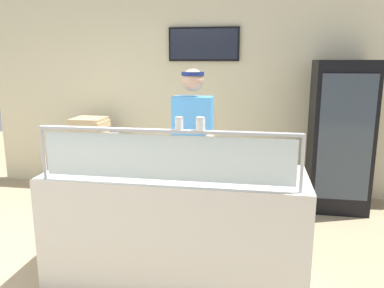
# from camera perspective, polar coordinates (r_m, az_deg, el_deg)

# --- Properties ---
(ground_plane) EXTENTS (12.00, 12.00, 0.00)m
(ground_plane) POSITION_cam_1_polar(r_m,az_deg,el_deg) (4.04, -0.42, -14.76)
(ground_plane) COLOR tan
(ground_plane) RESTS_ON ground
(shop_rear_unit) EXTENTS (6.50, 0.13, 2.70)m
(shop_rear_unit) POSITION_cam_1_polar(r_m,az_deg,el_deg) (5.37, 2.94, 7.20)
(shop_rear_unit) COLOR beige
(shop_rear_unit) RESTS_ON ground
(serving_counter) EXTENTS (2.10, 0.79, 0.95)m
(serving_counter) POSITION_cam_1_polar(r_m,az_deg,el_deg) (3.30, -2.36, -12.14)
(serving_counter) COLOR silver
(serving_counter) RESTS_ON ground
(sneeze_guard) EXTENTS (1.92, 0.06, 0.41)m
(sneeze_guard) POSITION_cam_1_polar(r_m,az_deg,el_deg) (2.75, -3.96, -0.86)
(sneeze_guard) COLOR #B2B5BC
(sneeze_guard) RESTS_ON serving_counter
(pizza_tray) EXTENTS (0.48, 0.48, 0.04)m
(pizza_tray) POSITION_cam_1_polar(r_m,az_deg,el_deg) (3.21, -0.01, -3.46)
(pizza_tray) COLOR #9EA0A8
(pizza_tray) RESTS_ON serving_counter
(pizza_server) EXTENTS (0.15, 0.29, 0.01)m
(pizza_server) POSITION_cam_1_polar(r_m,az_deg,el_deg) (3.19, -0.60, -3.15)
(pizza_server) COLOR #ADAFB7
(pizza_server) RESTS_ON pizza_tray
(parmesan_shaker) EXTENTS (0.06, 0.06, 0.09)m
(parmesan_shaker) POSITION_cam_1_polar(r_m,az_deg,el_deg) (2.69, -1.91, 2.93)
(parmesan_shaker) COLOR white
(parmesan_shaker) RESTS_ON sneeze_guard
(pepper_flake_shaker) EXTENTS (0.06, 0.06, 0.09)m
(pepper_flake_shaker) POSITION_cam_1_polar(r_m,az_deg,el_deg) (2.66, 1.27, 2.87)
(pepper_flake_shaker) COLOR white
(pepper_flake_shaker) RESTS_ON sneeze_guard
(worker_figure) EXTENTS (0.41, 0.50, 1.76)m
(worker_figure) POSITION_cam_1_polar(r_m,az_deg,el_deg) (3.77, 0.17, -0.47)
(worker_figure) COLOR #23232D
(worker_figure) RESTS_ON ground
(drink_fridge) EXTENTS (0.70, 0.61, 1.84)m
(drink_fridge) POSITION_cam_1_polar(r_m,az_deg,el_deg) (5.05, 21.03, 1.02)
(drink_fridge) COLOR black
(drink_fridge) RESTS_ON ground
(prep_shelf) EXTENTS (0.70, 0.55, 0.85)m
(prep_shelf) POSITION_cam_1_polar(r_m,az_deg,el_deg) (5.50, -14.58, -2.95)
(prep_shelf) COLOR #B7BABF
(prep_shelf) RESTS_ON ground
(pizza_box_stack) EXTENTS (0.45, 0.43, 0.22)m
(pizza_box_stack) POSITION_cam_1_polar(r_m,az_deg,el_deg) (5.39, -14.88, 2.58)
(pizza_box_stack) COLOR tan
(pizza_box_stack) RESTS_ON prep_shelf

